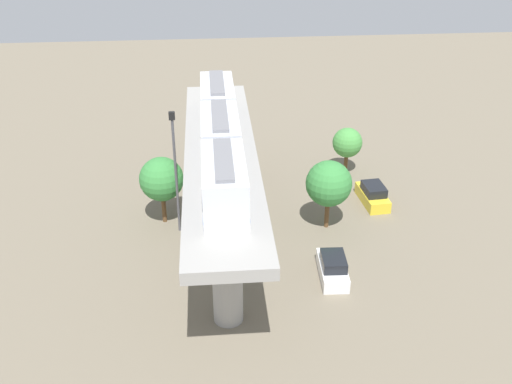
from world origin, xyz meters
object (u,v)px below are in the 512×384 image
object	(u,v)px
parked_car_white	(333,268)
tree_near_viaduct	(347,143)
tree_mid_lot	(329,184)
tree_far_corner	(162,179)
train	(220,137)
signal_post	(175,168)
parked_car_yellow	(373,195)

from	to	relation	value
parked_car_white	tree_near_viaduct	world-z (taller)	tree_near_viaduct
tree_mid_lot	tree_far_corner	distance (m)	13.12
train	parked_car_white	bearing A→B (deg)	147.91
train	tree_far_corner	distance (m)	7.91
tree_near_viaduct	signal_post	world-z (taller)	signal_post
tree_near_viaduct	signal_post	size ratio (longest dim) A/B	0.44
train	tree_near_viaduct	bearing A→B (deg)	-136.60
tree_near_viaduct	tree_far_corner	bearing A→B (deg)	24.20
tree_mid_lot	parked_car_white	bearing A→B (deg)	83.07
parked_car_white	parked_car_yellow	bearing A→B (deg)	-115.99
train	tree_near_viaduct	distance (m)	17.43
tree_far_corner	tree_near_viaduct	bearing A→B (deg)	-155.80
tree_near_viaduct	parked_car_white	bearing A→B (deg)	74.68
parked_car_white	tree_near_viaduct	size ratio (longest dim) A/B	0.96
tree_near_viaduct	tree_far_corner	distance (m)	18.16
parked_car_yellow	signal_post	xyz separation A→B (m)	(16.40, 3.06, 4.81)
train	tree_far_corner	bearing A→B (deg)	-39.36
tree_near_viaduct	train	bearing A→B (deg)	43.40
train	parked_car_yellow	distance (m)	16.30
tree_near_viaduct	tree_mid_lot	bearing A→B (deg)	69.10
train	tree_mid_lot	xyz separation A→B (m)	(-8.33, -1.90, -5.10)
tree_near_viaduct	signal_post	xyz separation A→B (m)	(15.30, 8.94, 2.52)
parked_car_yellow	tree_near_viaduct	bearing A→B (deg)	-84.62
train	signal_post	bearing A→B (deg)	-34.16
tree_far_corner	parked_car_white	bearing A→B (deg)	144.97
parked_car_yellow	signal_post	size ratio (longest dim) A/B	0.43
train	tree_far_corner	xyz separation A→B (m)	(4.65, -3.81, -5.13)
train	signal_post	xyz separation A→B (m)	(3.40, -2.31, -3.44)
parked_car_yellow	parked_car_white	bearing A→B (deg)	56.33
train	tree_mid_lot	bearing A→B (deg)	-167.13
train	parked_car_white	distance (m)	12.12
tree_far_corner	signal_post	size ratio (longest dim) A/B	0.56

